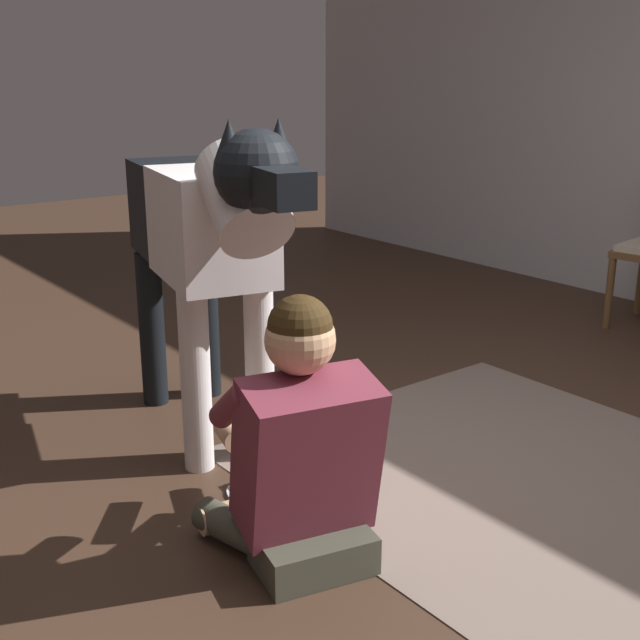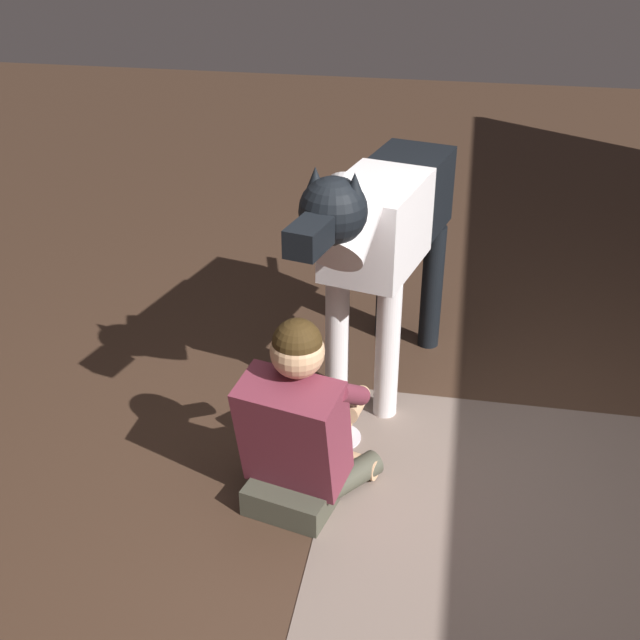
{
  "view_description": "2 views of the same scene",
  "coord_description": "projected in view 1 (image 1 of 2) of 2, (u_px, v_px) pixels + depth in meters",
  "views": [
    {
      "loc": [
        1.71,
        -1.98,
        1.45
      ],
      "look_at": [
        -0.36,
        -0.37,
        0.65
      ],
      "focal_mm": 45.94,
      "sensor_mm": 36.0,
      "label": 1
    },
    {
      "loc": [
        2.47,
        -0.09,
        2.33
      ],
      "look_at": [
        -0.63,
        -0.66,
        0.54
      ],
      "focal_mm": 45.84,
      "sensor_mm": 36.0,
      "label": 2
    }
  ],
  "objects": [
    {
      "name": "ground_plane",
      "position": [
        466.0,
        501.0,
        2.88
      ],
      "size": [
        15.24,
        15.24,
        0.0
      ],
      "primitive_type": "plane",
      "color": "#3D291D"
    },
    {
      "name": "area_rug",
      "position": [
        574.0,
        502.0,
        2.87
      ],
      "size": [
        2.32,
        1.67,
        0.01
      ],
      "primitive_type": "cube",
      "color": "#756359",
      "rests_on": "ground"
    },
    {
      "name": "person_sitting_on_floor",
      "position": [
        300.0,
        452.0,
        2.48
      ],
      "size": [
        0.71,
        0.58,
        0.84
      ],
      "color": "#424234",
      "rests_on": "ground"
    },
    {
      "name": "large_dog",
      "position": [
        207.0,
        234.0,
        3.11
      ],
      "size": [
        1.67,
        0.58,
        1.31
      ],
      "color": "silver",
      "rests_on": "ground"
    },
    {
      "name": "hot_dog_on_plate",
      "position": [
        256.0,
        486.0,
        2.93
      ],
      "size": [
        0.21,
        0.21,
        0.06
      ],
      "color": "silver",
      "rests_on": "ground"
    }
  ]
}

